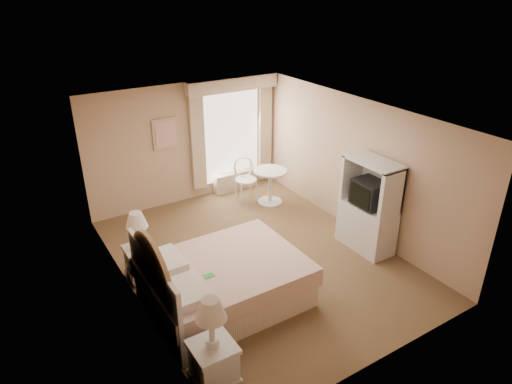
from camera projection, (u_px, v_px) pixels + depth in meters
room at (258, 192)px, 7.27m from camera, size 4.21×5.51×2.51m
window at (233, 132)px, 9.77m from camera, size 2.05×0.22×2.51m
framed_art at (165, 134)px, 9.01m from camera, size 0.52×0.04×0.62m
bed at (218, 282)px, 6.58m from camera, size 2.23×1.75×1.55m
nightstand_near at (213, 353)px, 5.23m from camera, size 0.50×0.50×1.20m
nightstand_far at (141, 254)px, 7.14m from camera, size 0.47×0.47×1.14m
round_table at (270, 181)px, 9.52m from camera, size 0.70×0.70×0.74m
cafe_chair at (245, 176)px, 9.65m from camera, size 0.52×0.52×0.93m
armoire at (368, 213)px, 7.85m from camera, size 0.50×1.00×1.66m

